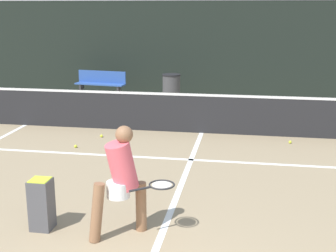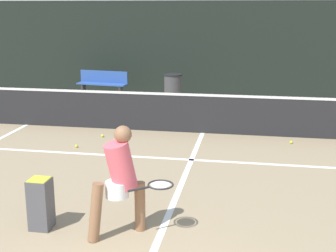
{
  "view_description": "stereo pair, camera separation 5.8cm",
  "coord_description": "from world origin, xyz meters",
  "px_view_note": "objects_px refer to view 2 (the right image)",
  "views": [
    {
      "loc": [
        1.04,
        -3.29,
        2.93
      ],
      "look_at": [
        -0.27,
        4.33,
        0.95
      ],
      "focal_mm": 50.0,
      "sensor_mm": 36.0,
      "label": 1
    },
    {
      "loc": [
        1.1,
        -3.28,
        2.93
      ],
      "look_at": [
        -0.27,
        4.33,
        0.95
      ],
      "focal_mm": 50.0,
      "sensor_mm": 36.0,
      "label": 2
    }
  ],
  "objects_px": {
    "ball_hopper": "(41,203)",
    "parked_car": "(288,67)",
    "player_practicing": "(120,177)",
    "courtside_bench": "(103,83)",
    "trash_bin": "(173,88)"
  },
  "relations": [
    {
      "from": "ball_hopper",
      "to": "courtside_bench",
      "type": "bearing_deg",
      "value": 103.0
    },
    {
      "from": "trash_bin",
      "to": "parked_car",
      "type": "height_order",
      "value": "parked_car"
    },
    {
      "from": "player_practicing",
      "to": "courtside_bench",
      "type": "height_order",
      "value": "player_practicing"
    },
    {
      "from": "courtside_bench",
      "to": "trash_bin",
      "type": "height_order",
      "value": "same"
    },
    {
      "from": "ball_hopper",
      "to": "trash_bin",
      "type": "relative_size",
      "value": 0.82
    },
    {
      "from": "courtside_bench",
      "to": "trash_bin",
      "type": "relative_size",
      "value": 2.02
    },
    {
      "from": "ball_hopper",
      "to": "courtside_bench",
      "type": "distance_m",
      "value": 9.59
    },
    {
      "from": "ball_hopper",
      "to": "parked_car",
      "type": "bearing_deg",
      "value": 73.44
    },
    {
      "from": "courtside_bench",
      "to": "parked_car",
      "type": "bearing_deg",
      "value": 43.61
    },
    {
      "from": "player_practicing",
      "to": "courtside_bench",
      "type": "relative_size",
      "value": 0.85
    },
    {
      "from": "player_practicing",
      "to": "ball_hopper",
      "type": "bearing_deg",
      "value": 142.48
    },
    {
      "from": "player_practicing",
      "to": "trash_bin",
      "type": "height_order",
      "value": "player_practicing"
    },
    {
      "from": "trash_bin",
      "to": "courtside_bench",
      "type": "bearing_deg",
      "value": 173.37
    },
    {
      "from": "ball_hopper",
      "to": "parked_car",
      "type": "xyz_separation_m",
      "value": [
        4.14,
        13.91,
        0.22
      ]
    },
    {
      "from": "trash_bin",
      "to": "ball_hopper",
      "type": "bearing_deg",
      "value": -91.7
    }
  ]
}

